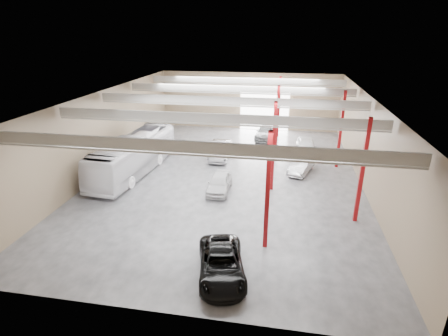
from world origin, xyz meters
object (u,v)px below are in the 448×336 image
(coach_bus, at_px, (134,155))
(black_sedan, at_px, (221,264))
(car_row_b, at_px, (220,150))
(car_row_a, at_px, (220,183))
(car_row_c, at_px, (266,132))
(car_right_far, at_px, (306,146))
(car_right_near, at_px, (301,165))

(coach_bus, xyz_separation_m, black_sedan, (10.01, -12.48, -0.97))
(black_sedan, height_order, car_row_b, car_row_b)
(car_row_a, xyz_separation_m, car_row_c, (2.71, 15.00, 0.04))
(car_row_a, relative_size, car_right_far, 0.87)
(car_row_a, distance_m, car_right_near, 8.15)
(car_row_a, relative_size, car_row_b, 0.82)
(car_row_c, relative_size, car_right_far, 1.08)
(car_right_near, xyz_separation_m, car_right_far, (0.57, 5.20, 0.14))
(black_sedan, relative_size, car_row_c, 0.97)
(coach_bus, relative_size, car_row_c, 2.33)
(black_sedan, height_order, car_row_c, car_row_c)
(coach_bus, relative_size, car_right_near, 2.94)
(black_sedan, height_order, car_row_a, car_row_a)
(black_sedan, xyz_separation_m, car_right_near, (4.48, 15.00, -0.02))
(car_right_near, bearing_deg, car_right_far, 102.75)
(car_right_far, bearing_deg, car_row_b, -161.34)
(car_row_b, xyz_separation_m, car_row_c, (4.01, 7.50, -0.08))
(car_row_b, relative_size, car_right_near, 1.24)
(black_sedan, distance_m, car_row_c, 25.01)
(black_sedan, height_order, car_right_far, car_right_far)
(car_row_a, xyz_separation_m, car_row_b, (-1.30, 7.50, 0.13))
(car_right_far, bearing_deg, black_sedan, -103.36)
(car_row_a, distance_m, car_row_c, 15.24)
(car_row_a, distance_m, car_right_far, 12.38)
(coach_bus, relative_size, car_row_b, 2.38)
(coach_bus, xyz_separation_m, car_right_near, (14.49, 2.52, -0.99))
(black_sedan, bearing_deg, car_row_a, 87.92)
(coach_bus, bearing_deg, car_row_c, 53.74)
(car_row_b, bearing_deg, black_sedan, -81.11)
(car_right_far, bearing_deg, car_row_c, 132.54)
(coach_bus, distance_m, car_row_c, 16.53)
(car_row_b, distance_m, car_row_c, 8.51)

